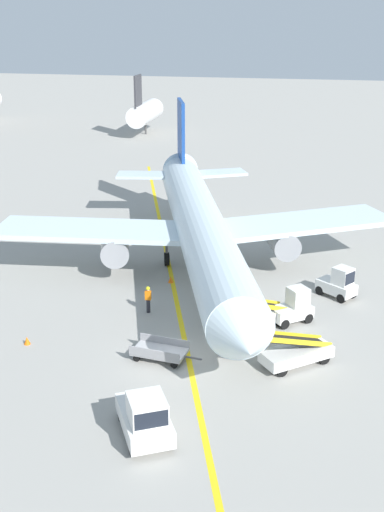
{
  "coord_description": "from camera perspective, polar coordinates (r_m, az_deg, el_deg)",
  "views": [
    {
      "loc": [
        6.73,
        -29.18,
        17.24
      ],
      "look_at": [
        -0.93,
        8.73,
        2.5
      ],
      "focal_mm": 45.47,
      "sensor_mm": 36.0,
      "label": 1
    }
  ],
  "objects": [
    {
      "name": "baggage_cart_loaded",
      "position": [
        34.37,
        -2.86,
        -8.37
      ],
      "size": [
        3.83,
        1.92,
        0.94
      ],
      "color": "#A5A5A8",
      "rests_on": "ground"
    },
    {
      "name": "airliner",
      "position": [
        44.37,
        0.69,
        2.71
      ],
      "size": [
        27.69,
        34.5,
        10.1
      ],
      "color": "silver",
      "rests_on": "ground"
    },
    {
      "name": "baggage_tug_near_wing",
      "position": [
        38.52,
        8.92,
        -4.47
      ],
      "size": [
        2.69,
        2.51,
        2.1
      ],
      "color": "silver",
      "rests_on": "ground"
    },
    {
      "name": "baggage_tug_by_cargo_door",
      "position": [
        42.26,
        12.77,
        -2.39
      ],
      "size": [
        2.7,
        2.48,
        2.1
      ],
      "color": "silver",
      "rests_on": "ground"
    },
    {
      "name": "pushback_tug",
      "position": [
        28.51,
        -4.13,
        -13.93
      ],
      "size": [
        3.36,
        4.07,
        2.2
      ],
      "color": "silver",
      "rests_on": "ground"
    },
    {
      "name": "belt_loader_forward_hold",
      "position": [
        34.11,
        9.02,
        -8.28
      ],
      "size": [
        4.68,
        4.1,
        2.59
      ],
      "color": "silver",
      "rests_on": "ground"
    },
    {
      "name": "belt_loader_aft_hold",
      "position": [
        37.74,
        5.45,
        -5.1
      ],
      "size": [
        4.81,
        3.91,
        2.59
      ],
      "color": "silver",
      "rests_on": "ground"
    },
    {
      "name": "ground_plane",
      "position": [
        34.55,
        -1.37,
        -9.08
      ],
      "size": [
        300.0,
        300.0,
        0.0
      ],
      "primitive_type": "plane",
      "color": "#9E9B93"
    },
    {
      "name": "taxi_line_yellow",
      "position": [
        39.04,
        -1.09,
        -5.34
      ],
      "size": [
        24.6,
        76.31,
        0.01
      ],
      "primitive_type": "cube",
      "rotation": [
        0.0,
        0.0,
        0.31
      ],
      "color": "yellow",
      "rests_on": "ground"
    },
    {
      "name": "ground_crew_marshaller",
      "position": [
        39.27,
        -3.88,
        -3.76
      ],
      "size": [
        0.36,
        0.24,
        1.7
      ],
      "color": "#26262D",
      "rests_on": "ground"
    },
    {
      "name": "safety_cone_nose_left",
      "position": [
        43.7,
        -1.89,
        -2.07
      ],
      "size": [
        0.36,
        0.36,
        0.44
      ],
      "primitive_type": "cone",
      "color": "orange",
      "rests_on": "ground"
    },
    {
      "name": "safety_cone_nose_right",
      "position": [
        37.02,
        -14.31,
        -7.22
      ],
      "size": [
        0.36,
        0.36,
        0.44
      ],
      "primitive_type": "cone",
      "color": "orange",
      "rests_on": "ground"
    },
    {
      "name": "distant_aircraft_mid_left",
      "position": [
        97.01,
        -4.16,
        12.5
      ],
      "size": [
        3.0,
        10.1,
        8.8
      ],
      "color": "silver",
      "rests_on": "ground"
    }
  ]
}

